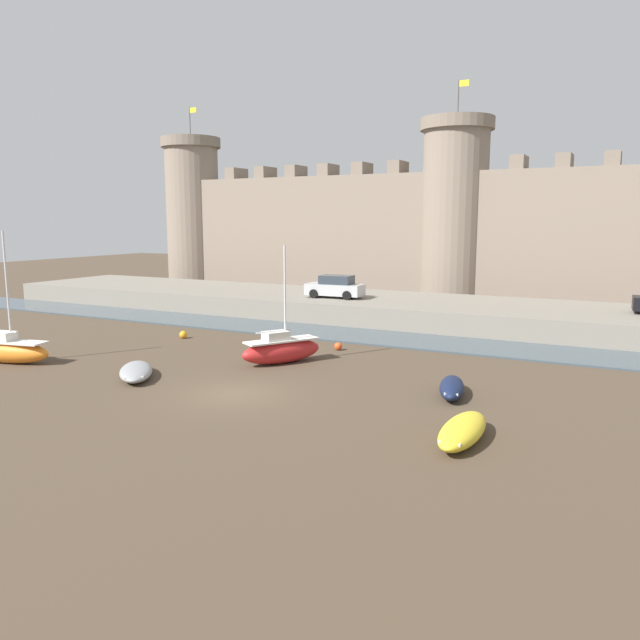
{
  "coord_description": "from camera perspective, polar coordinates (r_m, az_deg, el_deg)",
  "views": [
    {
      "loc": [
        14.36,
        -20.29,
        7.05
      ],
      "look_at": [
        1.5,
        4.65,
        2.5
      ],
      "focal_mm": 35.0,
      "sensor_mm": 36.0,
      "label": 1
    }
  ],
  "objects": [
    {
      "name": "ground_plane",
      "position": [
        25.84,
        -7.76,
        -6.71
      ],
      "size": [
        160.0,
        160.0,
        0.0
      ],
      "primitive_type": "plane",
      "color": "#4C3D2D"
    },
    {
      "name": "water_channel",
      "position": [
        37.72,
        4.4,
        -1.51
      ],
      "size": [
        80.0,
        4.5,
        0.1
      ],
      "primitive_type": "cube",
      "color": "#3D4C56",
      "rests_on": "ground"
    },
    {
      "name": "quay_road",
      "position": [
        44.29,
        8.07,
        0.91
      ],
      "size": [
        67.48,
        10.0,
        1.46
      ],
      "primitive_type": "cube",
      "color": "gray",
      "rests_on": "ground"
    },
    {
      "name": "castle",
      "position": [
        54.55,
        12.14,
        8.48
      ],
      "size": [
        61.55,
        6.07,
        18.3
      ],
      "color": "gray",
      "rests_on": "ground"
    },
    {
      "name": "sailboat_midflat_left",
      "position": [
        34.56,
        -26.64,
        -2.45
      ],
      "size": [
        4.79,
        2.18,
        6.5
      ],
      "color": "orange",
      "rests_on": "ground"
    },
    {
      "name": "sailboat_midflat_centre",
      "position": [
        30.84,
        -3.56,
        -2.71
      ],
      "size": [
        3.25,
        4.31,
        5.81
      ],
      "color": "red",
      "rests_on": "ground"
    },
    {
      "name": "rowboat_near_channel_left",
      "position": [
        20.73,
        12.9,
        -9.79
      ],
      "size": [
        1.25,
        3.78,
        0.73
      ],
      "color": "yellow",
      "rests_on": "ground"
    },
    {
      "name": "rowboat_near_channel_right",
      "position": [
        29.21,
        -16.48,
        -4.51
      ],
      "size": [
        3.42,
        3.66,
        0.6
      ],
      "color": "gray",
      "rests_on": "ground"
    },
    {
      "name": "rowboat_midflat_right",
      "position": [
        25.75,
        11.95,
        -6.04
      ],
      "size": [
        1.7,
        3.26,
        0.7
      ],
      "color": "#141E3D",
      "rests_on": "ground"
    },
    {
      "name": "mooring_buoy_mid_mud",
      "position": [
        33.92,
        1.67,
        -2.42
      ],
      "size": [
        0.43,
        0.43,
        0.43
      ],
      "primitive_type": "sphere",
      "color": "#E04C1E",
      "rests_on": "ground"
    },
    {
      "name": "mooring_buoy_off_centre",
      "position": [
        38.12,
        -12.4,
        -1.32
      ],
      "size": [
        0.46,
        0.46,
        0.46
      ],
      "primitive_type": "sphere",
      "color": "orange",
      "rests_on": "ground"
    },
    {
      "name": "car_quay_centre_east",
      "position": [
        44.77,
        1.4,
        3.04
      ],
      "size": [
        4.2,
        2.07,
        1.62
      ],
      "color": "#B2B5B7",
      "rests_on": "quay_road"
    }
  ]
}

